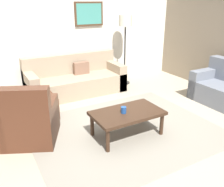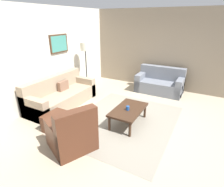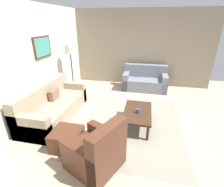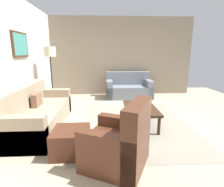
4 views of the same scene
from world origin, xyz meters
TOP-DOWN VIEW (x-y plane):
  - ground_plane at (0.00, 0.00)m, footprint 8.00×8.00m
  - rear_partition at (0.00, 2.60)m, footprint 6.00×0.12m
  - stone_feature_panel at (3.00, 0.00)m, footprint 0.12×5.20m
  - area_rug at (0.00, 0.00)m, footprint 2.99×2.41m
  - couch_main at (-0.06, 2.10)m, footprint 2.21×0.89m
  - couch_loveseat at (2.48, -0.24)m, footprint 0.82×1.58m
  - armchair_leather at (-1.45, 0.43)m, footprint 1.06×1.06m
  - ottoman at (-1.10, 1.18)m, footprint 0.56×0.56m
  - coffee_table at (-0.04, -0.14)m, footprint 1.10×0.64m
  - cup at (-0.12, -0.15)m, footprint 0.08×0.08m
  - lamp_standing at (1.31, 2.09)m, footprint 0.32×0.32m
  - framed_artwork at (0.55, 2.51)m, footprint 0.72×0.04m

SIDE VIEW (x-z plane):
  - ground_plane at x=0.00m, z-range 0.00..0.00m
  - area_rug at x=0.00m, z-range 0.00..0.01m
  - ottoman at x=-1.10m, z-range 0.00..0.40m
  - couch_main at x=-0.06m, z-range -0.14..0.74m
  - couch_loveseat at x=2.48m, z-range -0.14..0.74m
  - armchair_leather at x=-1.45m, z-range -0.17..0.78m
  - coffee_table at x=-0.04m, z-range 0.15..0.56m
  - cup at x=-0.12m, z-range 0.41..0.51m
  - rear_partition at x=0.00m, z-range 0.00..2.80m
  - stone_feature_panel at x=3.00m, z-range 0.00..2.80m
  - lamp_standing at x=1.31m, z-range 0.55..2.26m
  - framed_artwork at x=0.55m, z-range 1.46..2.00m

